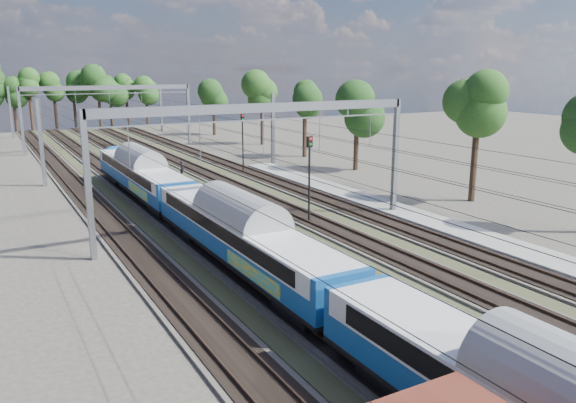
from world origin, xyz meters
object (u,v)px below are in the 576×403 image
worker (182,168)px  signal_near (309,169)px  emu_train (244,228)px  signal_far (243,136)px

worker → signal_near: signal_near is taller
emu_train → signal_near: signal_near is taller
signal_far → emu_train: bearing=-95.6°
signal_near → signal_far: 21.72m
worker → signal_near: size_ratio=0.25×
signal_near → signal_far: (4.41, 21.26, 0.00)m
emu_train → signal_far: (12.97, 28.37, 1.50)m
emu_train → worker: size_ratio=38.97×
emu_train → worker: 30.84m
emu_train → signal_near: (8.57, 7.11, 1.50)m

